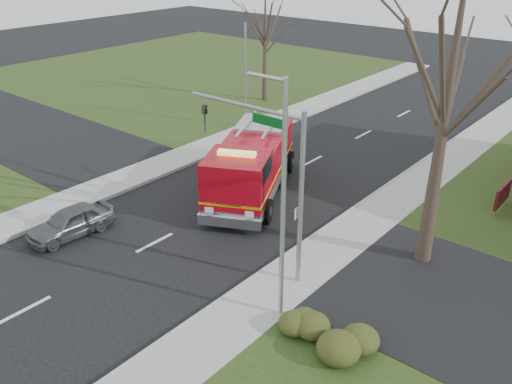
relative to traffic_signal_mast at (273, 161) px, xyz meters
The scene contains 12 objects.
ground 7.18m from the traffic_signal_mast, 163.94° to the right, with size 120.00×120.00×0.00m, color black.
sidewalk_right 4.97m from the traffic_signal_mast, 56.58° to the right, with size 2.40×80.00×0.15m, color #9E9E99.
sidewalk_left 12.41m from the traffic_signal_mast, behind, with size 2.40×80.00×0.15m, color #9E9E99.
health_center_sign 12.79m from the traffic_signal_mast, 64.32° to the left, with size 0.12×2.00×1.40m.
hedge_corner 6.14m from the traffic_signal_mast, 33.41° to the right, with size 2.80×2.00×0.90m, color #2E3513.
bare_tree_near 6.78m from the traffic_signal_mast, 46.37° to the left, with size 6.00×6.00×12.00m.
bare_tree_left 23.97m from the traffic_signal_mast, 129.43° to the left, with size 4.50×4.50×9.00m.
traffic_signal_mast is the anchor object (origin of this frame).
streetlight_pole 2.78m from the traffic_signal_mast, 46.02° to the right, with size 1.48×0.16×8.40m.
utility_pole_far 17.38m from the traffic_signal_mast, 133.85° to the left, with size 0.14×0.14×7.00m, color gray.
fire_engine 7.69m from the traffic_signal_mast, 136.76° to the left, with size 6.29×8.73×3.36m.
parked_car_maroon 10.03m from the traffic_signal_mast, 158.51° to the right, with size 1.54×3.83×1.31m, color #525459.
Camera 1 is at (16.19, -12.68, 12.06)m, focal length 38.00 mm.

